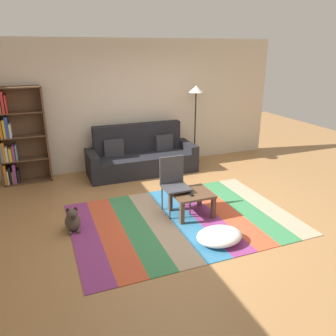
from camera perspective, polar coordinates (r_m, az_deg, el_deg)
The scene contains 11 objects.
ground_plane at distance 5.42m, azimuth 1.32°, elevation -7.64°, with size 14.00×14.00×0.00m, color #9E7042.
back_wall at distance 7.32m, azimuth -6.49°, elevation 10.65°, with size 6.80×0.10×2.70m, color beige.
rug at distance 5.22m, azimuth 2.54°, elevation -8.76°, with size 3.34×2.32×0.01m.
couch at distance 7.08m, azimuth -4.59°, elevation 1.94°, with size 2.26×0.80×1.00m.
bookshelf at distance 6.94m, azimuth -24.63°, elevation 4.64°, with size 0.90×0.28×1.85m.
coffee_table at distance 5.24m, azimuth 4.05°, elevation -4.90°, with size 0.61×0.55×0.38m.
pouf at distance 4.65m, azimuth 8.78°, elevation -11.44°, with size 0.64×0.50×0.19m, color white.
dog at distance 5.05m, azimuth -16.01°, elevation -8.64°, with size 0.22×0.35×0.40m.
standing_lamp at distance 7.47m, azimuth 4.79°, elevation 11.66°, with size 0.32×0.32×1.74m.
tv_remote at distance 5.13m, azimuth 3.78°, elevation -4.46°, with size 0.04×0.15×0.02m, color black.
folding_chair at distance 5.27m, azimuth 1.01°, elevation -2.08°, with size 0.40×0.40×0.90m.
Camera 1 is at (-1.88, -4.43, 2.50)m, focal length 35.63 mm.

